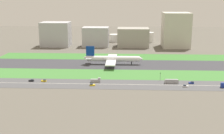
# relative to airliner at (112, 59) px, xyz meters

# --- Properties ---
(ground_plane) EXTENTS (800.00, 800.00, 0.00)m
(ground_plane) POSITION_rel_airliner_xyz_m (2.17, -0.00, -6.23)
(ground_plane) COLOR #5B564C
(runway) EXTENTS (280.00, 46.00, 0.10)m
(runway) POSITION_rel_airliner_xyz_m (2.17, -0.00, -6.18)
(runway) COLOR #38383D
(runway) RESTS_ON ground_plane
(grass_median_north) EXTENTS (280.00, 36.00, 0.10)m
(grass_median_north) POSITION_rel_airliner_xyz_m (2.17, 41.00, -6.18)
(grass_median_north) COLOR #3D7A33
(grass_median_north) RESTS_ON ground_plane
(grass_median_south) EXTENTS (280.00, 36.00, 0.10)m
(grass_median_south) POSITION_rel_airliner_xyz_m (2.17, -41.00, -6.18)
(grass_median_south) COLOR #427F38
(grass_median_south) RESTS_ON ground_plane
(highway) EXTENTS (280.00, 28.00, 0.10)m
(highway) POSITION_rel_airliner_xyz_m (2.17, -73.00, -6.18)
(highway) COLOR #4C4C4F
(highway) RESTS_ON ground_plane
(highway_centerline) EXTENTS (266.00, 0.50, 0.01)m
(highway_centerline) POSITION_rel_airliner_xyz_m (2.17, -73.00, -6.13)
(highway_centerline) COLOR silver
(highway_centerline) RESTS_ON highway
(airliner) EXTENTS (65.00, 56.00, 19.70)m
(airliner) POSITION_rel_airliner_xyz_m (0.00, 0.00, 0.00)
(airliner) COLOR white
(airliner) RESTS_ON runway
(bus_0) EXTENTS (11.60, 2.50, 3.50)m
(bus_0) POSITION_rel_airliner_xyz_m (53.95, -68.00, -4.41)
(bus_0) COLOR #99999E
(bus_0) RESTS_ON highway
(car_2) EXTENTS (4.40, 1.80, 2.00)m
(car_2) POSITION_rel_airliner_xyz_m (70.78, -68.00, -5.31)
(car_2) COLOR navy
(car_2) RESTS_ON highway
(truck_0) EXTENTS (8.40, 2.50, 4.00)m
(truck_0) POSITION_rel_airliner_xyz_m (-10.36, -68.00, -4.56)
(truck_0) COLOR #99999E
(truck_0) RESTS_ON highway
(car_0) EXTENTS (4.40, 1.80, 2.00)m
(car_0) POSITION_rel_airliner_xyz_m (63.65, -78.00, -5.31)
(car_0) COLOR silver
(car_0) RESTS_ON highway
(car_1) EXTENTS (4.40, 1.80, 2.00)m
(car_1) POSITION_rel_airliner_xyz_m (-66.39, -68.00, -5.31)
(car_1) COLOR black
(car_1) RESTS_ON highway
(car_5) EXTENTS (4.40, 1.80, 2.00)m
(car_5) POSITION_rel_airliner_xyz_m (-12.42, -78.00, -5.31)
(car_5) COLOR yellow
(car_5) RESTS_ON highway
(car_4) EXTENTS (4.40, 1.80, 2.00)m
(car_4) POSITION_rel_airliner_xyz_m (-55.39, -68.00, -5.31)
(car_4) COLOR yellow
(car_4) RESTS_ON highway
(traffic_light) EXTENTS (0.36, 0.50, 7.20)m
(traffic_light) POSITION_rel_airliner_xyz_m (45.36, -60.01, -1.94)
(traffic_light) COLOR #4C4C51
(traffic_light) RESTS_ON highway
(terminal_building) EXTENTS (41.35, 29.78, 35.17)m
(terminal_building) POSITION_rel_airliner_xyz_m (-87.83, 114.00, 11.35)
(terminal_building) COLOR #B2B2B7
(terminal_building) RESTS_ON ground_plane
(hangar_building) EXTENTS (37.25, 24.23, 28.19)m
(hangar_building) POSITION_rel_airliner_xyz_m (-29.06, 114.00, 7.86)
(hangar_building) COLOR #B2B2B7
(hangar_building) RESTS_ON ground_plane
(office_tower) EXTENTS (44.83, 30.64, 27.17)m
(office_tower) POSITION_rel_airliner_xyz_m (25.33, 114.00, 7.36)
(office_tower) COLOR #9E998E
(office_tower) RESTS_ON ground_plane
(cargo_warehouse) EXTENTS (37.56, 38.78, 49.31)m
(cargo_warehouse) POSITION_rel_airliner_xyz_m (86.28, 114.00, 18.42)
(cargo_warehouse) COLOR beige
(cargo_warehouse) RESTS_ON ground_plane
(fuel_tank_west) EXTENTS (16.10, 16.10, 12.19)m
(fuel_tank_west) POSITION_rel_airliner_xyz_m (-3.47, 159.00, -0.14)
(fuel_tank_west) COLOR silver
(fuel_tank_west) RESTS_ON ground_plane
(fuel_tank_centre) EXTENTS (24.64, 24.64, 16.93)m
(fuel_tank_centre) POSITION_rel_airliner_xyz_m (18.95, 159.00, 2.23)
(fuel_tank_centre) COLOR silver
(fuel_tank_centre) RESTS_ON ground_plane
(fuel_tank_east) EXTENTS (16.86, 16.86, 15.59)m
(fuel_tank_east) POSITION_rel_airliner_xyz_m (51.19, 159.00, 1.56)
(fuel_tank_east) COLOR silver
(fuel_tank_east) RESTS_ON ground_plane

